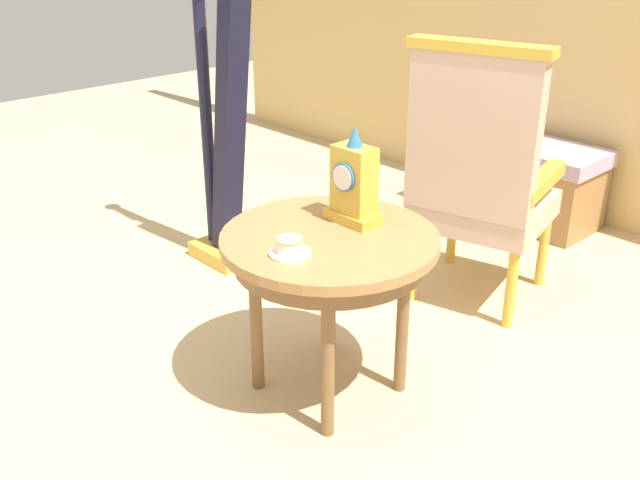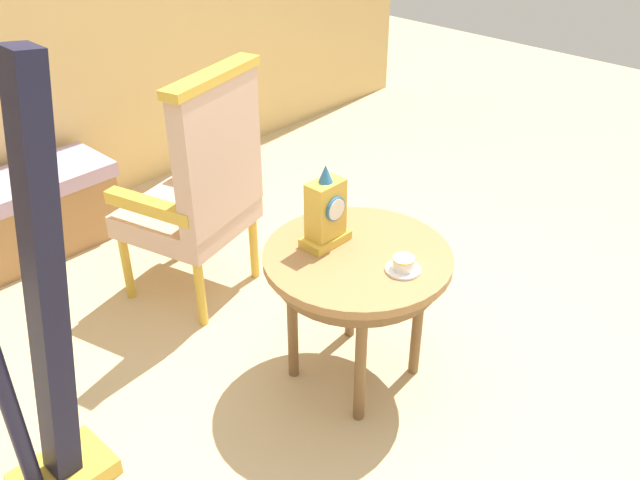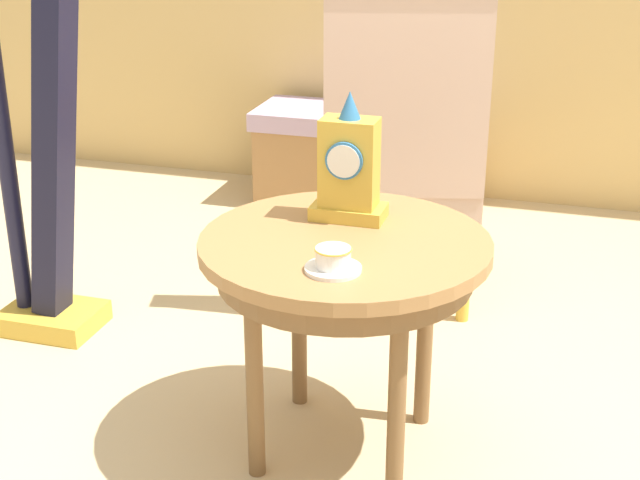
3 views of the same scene
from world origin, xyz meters
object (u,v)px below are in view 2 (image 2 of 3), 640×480
object	(u,v)px
mantel_clock	(326,213)
window_bench	(28,215)
armchair	(201,186)
side_table	(357,269)
harp	(32,324)
teacup_left	(403,265)

from	to	relation	value
mantel_clock	window_bench	size ratio (longest dim) A/B	0.37
mantel_clock	armchair	distance (m)	0.77
side_table	harp	world-z (taller)	harp
teacup_left	window_bench	xyz separation A→B (m)	(-0.48, 2.08, -0.41)
mantel_clock	window_bench	bearing A→B (deg)	103.72
harp	armchair	bearing A→B (deg)	26.05
window_bench	mantel_clock	bearing A→B (deg)	-76.28
armchair	window_bench	xyz separation A→B (m)	(-0.41, 0.99, -0.37)
armchair	side_table	bearing A→B (deg)	-87.18
armchair	harp	distance (m)	1.17
harp	mantel_clock	bearing A→B (deg)	-12.90
armchair	mantel_clock	bearing A→B (deg)	-88.85
window_bench	armchair	bearing A→B (deg)	-67.44
side_table	window_bench	xyz separation A→B (m)	(-0.46, 1.89, -0.31)
teacup_left	mantel_clock	bearing A→B (deg)	99.13
mantel_clock	harp	distance (m)	1.09
side_table	window_bench	world-z (taller)	side_table
armchair	harp	xyz separation A→B (m)	(-1.05, -0.51, 0.10)
side_table	window_bench	distance (m)	1.97
mantel_clock	armchair	bearing A→B (deg)	91.15
side_table	teacup_left	size ratio (longest dim) A/B	5.56
mantel_clock	armchair	xyz separation A→B (m)	(-0.02, 0.76, -0.15)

